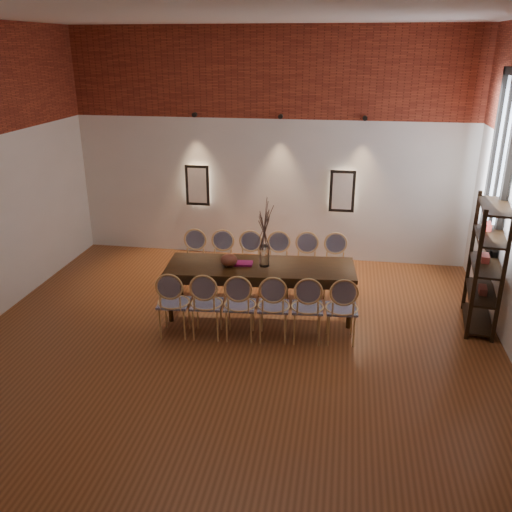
% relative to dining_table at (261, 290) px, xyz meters
% --- Properties ---
extents(floor, '(7.00, 7.00, 0.02)m').
position_rel_dining_table_xyz_m(floor, '(-0.22, -1.14, -0.39)').
color(floor, brown).
rests_on(floor, ground).
extents(ceiling, '(7.00, 7.00, 0.02)m').
position_rel_dining_table_xyz_m(ceiling, '(-0.22, -1.14, 3.63)').
color(ceiling, silver).
rests_on(ceiling, ground).
extents(wall_back, '(7.00, 0.10, 4.00)m').
position_rel_dining_table_xyz_m(wall_back, '(-0.22, 2.41, 1.62)').
color(wall_back, silver).
rests_on(wall_back, ground).
extents(wall_front, '(7.00, 0.10, 4.00)m').
position_rel_dining_table_xyz_m(wall_front, '(-0.22, -4.69, 1.62)').
color(wall_front, silver).
rests_on(wall_front, ground).
extents(brick_band_back, '(7.00, 0.02, 1.50)m').
position_rel_dining_table_xyz_m(brick_band_back, '(-0.22, 2.34, 2.88)').
color(brick_band_back, maroon).
rests_on(brick_band_back, ground).
extents(brick_band_front, '(7.00, 0.02, 1.50)m').
position_rel_dining_table_xyz_m(brick_band_front, '(-0.22, -4.62, 2.88)').
color(brick_band_front, maroon).
rests_on(brick_band_front, ground).
extents(niche_left, '(0.36, 0.06, 0.66)m').
position_rel_dining_table_xyz_m(niche_left, '(-1.52, 2.31, 0.93)').
color(niche_left, '#FFEAC6').
rests_on(niche_left, wall_back).
extents(niche_right, '(0.36, 0.06, 0.66)m').
position_rel_dining_table_xyz_m(niche_right, '(1.08, 2.31, 0.93)').
color(niche_right, '#FFEAC6').
rests_on(niche_right, wall_back).
extents(spot_fixture_left, '(0.08, 0.10, 0.08)m').
position_rel_dining_table_xyz_m(spot_fixture_left, '(-1.52, 2.28, 2.17)').
color(spot_fixture_left, black).
rests_on(spot_fixture_left, wall_back).
extents(spot_fixture_mid, '(0.08, 0.10, 0.08)m').
position_rel_dining_table_xyz_m(spot_fixture_mid, '(-0.02, 2.28, 2.17)').
color(spot_fixture_mid, black).
rests_on(spot_fixture_mid, wall_back).
extents(spot_fixture_right, '(0.08, 0.10, 0.08)m').
position_rel_dining_table_xyz_m(spot_fixture_right, '(1.38, 2.28, 2.17)').
color(spot_fixture_right, black).
rests_on(spot_fixture_right, wall_back).
extents(window_glass, '(0.02, 0.78, 2.38)m').
position_rel_dining_table_xyz_m(window_glass, '(3.24, 0.86, 1.77)').
color(window_glass, silver).
rests_on(window_glass, wall_right).
extents(window_frame, '(0.08, 0.90, 2.50)m').
position_rel_dining_table_xyz_m(window_frame, '(3.22, 0.86, 1.77)').
color(window_frame, black).
rests_on(window_frame, wall_right).
extents(window_mullion, '(0.06, 0.06, 2.40)m').
position_rel_dining_table_xyz_m(window_mullion, '(3.22, 0.86, 1.77)').
color(window_mullion, black).
rests_on(window_mullion, wall_right).
extents(dining_table, '(2.72, 1.08, 0.75)m').
position_rel_dining_table_xyz_m(dining_table, '(0.00, 0.00, 0.00)').
color(dining_table, '#351D0B').
rests_on(dining_table, floor).
extents(chair_near_a, '(0.48, 0.48, 0.94)m').
position_rel_dining_table_xyz_m(chair_near_a, '(-1.04, -0.80, 0.09)').
color(chair_near_a, '#E0B26D').
rests_on(chair_near_a, floor).
extents(chair_near_b, '(0.48, 0.48, 0.94)m').
position_rel_dining_table_xyz_m(chair_near_b, '(-0.60, -0.76, 0.09)').
color(chair_near_b, '#E0B26D').
rests_on(chair_near_b, floor).
extents(chair_near_c, '(0.48, 0.48, 0.94)m').
position_rel_dining_table_xyz_m(chair_near_c, '(-0.16, -0.72, 0.09)').
color(chair_near_c, '#E0B26D').
rests_on(chair_near_c, floor).
extents(chair_near_d, '(0.48, 0.48, 0.94)m').
position_rel_dining_table_xyz_m(chair_near_d, '(0.28, -0.69, 0.09)').
color(chair_near_d, '#E0B26D').
rests_on(chair_near_d, floor).
extents(chair_near_e, '(0.48, 0.48, 0.94)m').
position_rel_dining_table_xyz_m(chair_near_e, '(0.72, -0.65, 0.09)').
color(chair_near_e, '#E0B26D').
rests_on(chair_near_e, floor).
extents(chair_near_f, '(0.48, 0.48, 0.94)m').
position_rel_dining_table_xyz_m(chair_near_f, '(1.16, -0.61, 0.09)').
color(chair_near_f, '#E0B26D').
rests_on(chair_near_f, floor).
extents(chair_far_a, '(0.48, 0.48, 0.94)m').
position_rel_dining_table_xyz_m(chair_far_a, '(-1.16, 0.61, 0.09)').
color(chair_far_a, '#E0B26D').
rests_on(chair_far_a, floor).
extents(chair_far_b, '(0.48, 0.48, 0.94)m').
position_rel_dining_table_xyz_m(chair_far_b, '(-0.72, 0.65, 0.09)').
color(chair_far_b, '#E0B26D').
rests_on(chair_far_b, floor).
extents(chair_far_c, '(0.48, 0.48, 0.94)m').
position_rel_dining_table_xyz_m(chair_far_c, '(-0.28, 0.69, 0.09)').
color(chair_far_c, '#E0B26D').
rests_on(chair_far_c, floor).
extents(chair_far_d, '(0.48, 0.48, 0.94)m').
position_rel_dining_table_xyz_m(chair_far_d, '(0.16, 0.72, 0.09)').
color(chair_far_d, '#E0B26D').
rests_on(chair_far_d, floor).
extents(chair_far_e, '(0.48, 0.48, 0.94)m').
position_rel_dining_table_xyz_m(chair_far_e, '(0.60, 0.76, 0.09)').
color(chair_far_e, '#E0B26D').
rests_on(chair_far_e, floor).
extents(chair_far_f, '(0.48, 0.48, 0.94)m').
position_rel_dining_table_xyz_m(chair_far_f, '(1.04, 0.80, 0.09)').
color(chair_far_f, '#E0B26D').
rests_on(chair_far_f, floor).
extents(vase, '(0.14, 0.14, 0.30)m').
position_rel_dining_table_xyz_m(vase, '(0.05, 0.00, 0.53)').
color(vase, silver).
rests_on(vase, dining_table).
extents(dried_branches, '(0.50, 0.50, 0.70)m').
position_rel_dining_table_xyz_m(dried_branches, '(0.05, 0.00, 0.98)').
color(dried_branches, '#45322B').
rests_on(dried_branches, vase).
extents(bowl, '(0.24, 0.24, 0.18)m').
position_rel_dining_table_xyz_m(bowl, '(-0.44, -0.09, 0.46)').
color(bowl, brown).
rests_on(bowl, dining_table).
extents(book, '(0.27, 0.20, 0.03)m').
position_rel_dining_table_xyz_m(book, '(-0.25, 0.00, 0.39)').
color(book, '#941255').
rests_on(book, dining_table).
extents(shelving_rack, '(0.51, 1.04, 1.80)m').
position_rel_dining_table_xyz_m(shelving_rack, '(3.06, 0.16, 0.53)').
color(shelving_rack, black).
rests_on(shelving_rack, floor).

